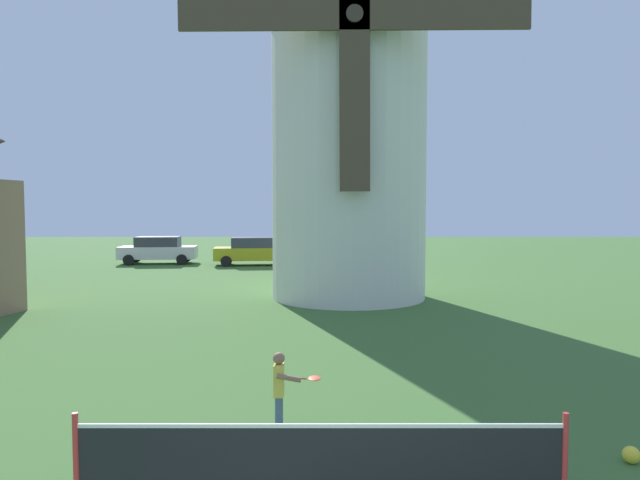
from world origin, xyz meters
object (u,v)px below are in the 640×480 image
object	(u,v)px
player_far	(281,386)
tennis_net	(320,454)
windmill	(348,114)
stray_ball	(631,455)
parked_car_mustard	(254,251)
parked_car_silver	(158,250)

from	to	relation	value
player_far	tennis_net	bearing A→B (deg)	-76.18
windmill	stray_ball	distance (m)	14.70
player_far	parked_car_mustard	xyz separation A→B (m)	(-3.16, 23.39, 0.17)
tennis_net	parked_car_mustard	world-z (taller)	parked_car_mustard
windmill	player_far	size ratio (longest dim) A/B	12.47
windmill	player_far	world-z (taller)	windmill
windmill	tennis_net	world-z (taller)	windmill
tennis_net	parked_car_silver	distance (m)	28.03
parked_car_silver	windmill	bearing A→B (deg)	-49.79
player_far	parked_car_silver	xyz separation A→B (m)	(-8.78, 24.17, 0.17)
tennis_net	stray_ball	bearing A→B (deg)	18.12
player_far	parked_car_silver	size ratio (longest dim) A/B	0.25
windmill	parked_car_mustard	world-z (taller)	windmill
windmill	tennis_net	xyz separation A→B (m)	(-1.00, -14.20, -5.78)
player_far	parked_car_silver	bearing A→B (deg)	109.95
stray_ball	windmill	bearing A→B (deg)	102.33
parked_car_silver	parked_car_mustard	distance (m)	5.67
windmill	parked_car_silver	bearing A→B (deg)	130.21
tennis_net	player_far	size ratio (longest dim) A/B	4.42
stray_ball	parked_car_mustard	xyz separation A→B (m)	(-7.55, 24.39, 0.71)
player_far	windmill	bearing A→B (deg)	82.57
stray_ball	parked_car_silver	xyz separation A→B (m)	(-13.16, 25.17, 0.71)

